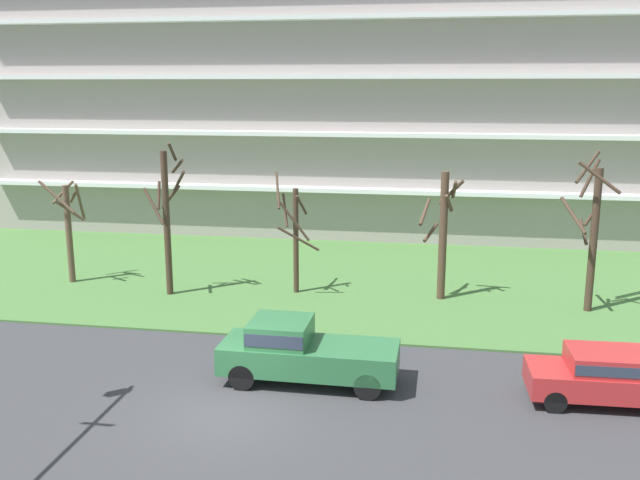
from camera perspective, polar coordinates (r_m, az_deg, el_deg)
name	(u,v)px	position (r m, az deg, el deg)	size (l,w,h in m)	color
ground	(225,414)	(20.07, -7.76, -13.97)	(160.00, 160.00, 0.00)	#38383A
grass_lawn_strip	(314,278)	(32.81, -0.51, -3.14)	(80.00, 16.00, 0.08)	#477238
apartment_building	(351,78)	(44.70, 2.54, 13.16)	(44.47, 11.49, 18.77)	#9E938C
tree_far_left	(69,226)	(33.41, -19.90, 1.11)	(1.72, 1.71, 4.88)	brown
tree_left	(167,216)	(30.16, -12.43, 1.90)	(1.88, 1.88, 6.68)	#423023
tree_center	(295,234)	(29.77, -2.10, 0.46)	(2.13, 1.71, 5.29)	#423023
tree_right	(442,231)	(29.37, 10.00, 0.71)	(1.84, 1.66, 5.48)	#4C3828
tree_far_right	(592,230)	(29.22, 21.40, 0.74)	(1.96, 2.16, 6.43)	#423023
sedan_red_near_left	(607,375)	(21.76, 22.48, -10.17)	(4.46, 1.94, 1.57)	#B22828
pickup_green_center_right	(302,350)	(21.48, -1.52, -9.04)	(5.42, 2.06, 1.95)	#2D6B3D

